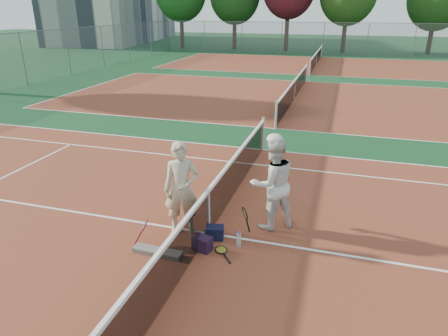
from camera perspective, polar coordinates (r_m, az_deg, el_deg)
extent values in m
plane|color=#0F3A1D|center=(8.44, -2.18, -9.34)|extent=(130.00, 130.00, 0.00)
cube|color=brown|center=(8.44, -2.18, -9.32)|extent=(23.77, 10.97, 0.01)
cube|color=brown|center=(20.90, 9.97, 9.63)|extent=(23.77, 10.97, 0.01)
cube|color=brown|center=(34.17, 13.00, 14.17)|extent=(23.77, 10.97, 0.01)
imported|color=#B7AB8E|center=(8.10, -6.07, -2.98)|extent=(0.83, 0.68, 1.96)
imported|color=silver|center=(8.30, 6.95, -2.21)|extent=(1.24, 1.19, 2.01)
cube|color=black|center=(8.21, -1.30, -9.20)|extent=(0.39, 0.30, 0.27)
cube|color=black|center=(7.86, -3.12, -10.72)|extent=(0.40, 0.32, 0.29)
cube|color=#605B57|center=(7.87, -9.49, -11.76)|extent=(0.99, 0.27, 0.10)
cylinder|color=#C9E5FF|center=(7.94, 2.11, -10.26)|extent=(0.09, 0.09, 0.30)
cylinder|color=#382314|center=(47.39, -6.05, 19.55)|extent=(0.44, 0.44, 4.77)
cylinder|color=#382314|center=(46.13, 1.52, 19.40)|extent=(0.44, 0.44, 4.47)
cylinder|color=#382314|center=(44.69, 8.98, 19.40)|extent=(0.44, 0.44, 4.98)
cylinder|color=#382314|center=(44.17, 16.85, 18.49)|extent=(0.44, 0.44, 4.59)
cylinder|color=#382314|center=(45.79, 27.51, 16.89)|extent=(0.44, 0.44, 4.21)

